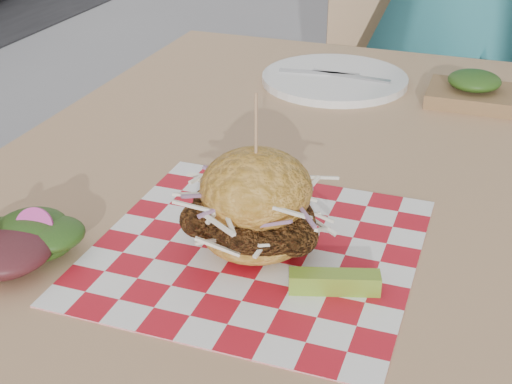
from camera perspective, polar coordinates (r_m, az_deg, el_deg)
patio_table at (r=1.06m, az=1.35°, el=-1.34°), size 0.80×1.20×0.75m
patio_chair at (r=2.07m, az=10.05°, el=9.60°), size 0.52×0.53×0.95m
paper_liner at (r=0.82m, az=0.00°, el=-4.55°), size 0.36×0.36×0.00m
sandwich at (r=0.80m, az=0.00°, el=-1.31°), size 0.17×0.17×0.19m
pickle_spear at (r=0.75m, az=6.29°, el=-7.17°), size 0.10×0.05×0.02m
side_salad at (r=0.84m, az=-18.72°, el=-4.31°), size 0.14×0.14×0.05m
place_setting at (r=1.35m, az=6.31°, el=8.99°), size 0.27×0.27×0.02m
kraft_tray at (r=1.29m, az=16.97°, el=7.80°), size 0.15×0.12×0.06m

